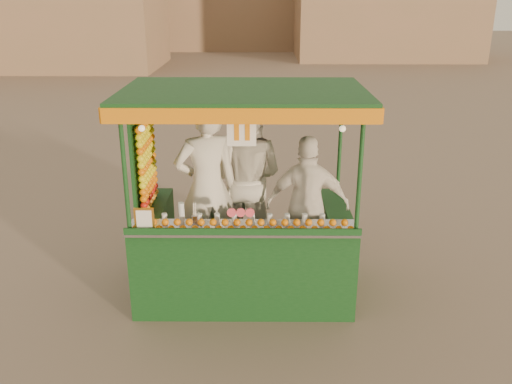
{
  "coord_description": "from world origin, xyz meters",
  "views": [
    {
      "loc": [
        0.59,
        -5.66,
        3.28
      ],
      "look_at": [
        0.56,
        -0.07,
        1.22
      ],
      "focal_mm": 38.34,
      "sensor_mm": 36.0,
      "label": 1
    }
  ],
  "objects_px": {
    "vendor_middle": "(246,177)",
    "juice_cart": "(238,233)",
    "vendor_left": "(207,188)",
    "vendor_right": "(308,205)"
  },
  "relations": [
    {
      "from": "juice_cart",
      "to": "vendor_right",
      "type": "distance_m",
      "value": 0.83
    },
    {
      "from": "vendor_right",
      "to": "vendor_left",
      "type": "bearing_deg",
      "value": 2.72
    },
    {
      "from": "vendor_left",
      "to": "juice_cart",
      "type": "bearing_deg",
      "value": 142.19
    },
    {
      "from": "juice_cart",
      "to": "vendor_right",
      "type": "bearing_deg",
      "value": 6.31
    },
    {
      "from": "juice_cart",
      "to": "vendor_left",
      "type": "distance_m",
      "value": 0.61
    },
    {
      "from": "vendor_left",
      "to": "vendor_right",
      "type": "relative_size",
      "value": 1.24
    },
    {
      "from": "vendor_middle",
      "to": "vendor_right",
      "type": "bearing_deg",
      "value": 166.06
    },
    {
      "from": "vendor_right",
      "to": "vendor_middle",
      "type": "bearing_deg",
      "value": -26.1
    },
    {
      "from": "juice_cart",
      "to": "vendor_middle",
      "type": "distance_m",
      "value": 0.7
    },
    {
      "from": "vendor_middle",
      "to": "juice_cart",
      "type": "bearing_deg",
      "value": 98.36
    }
  ]
}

